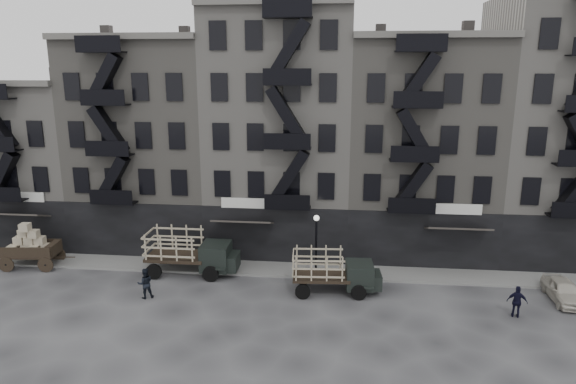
# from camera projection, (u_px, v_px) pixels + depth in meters

# --- Properties ---
(ground) EXTENTS (140.00, 140.00, 0.00)m
(ground) POSITION_uv_depth(u_px,v_px,m) (264.00, 294.00, 30.88)
(ground) COLOR #38383A
(ground) RESTS_ON ground
(sidewalk) EXTENTS (55.00, 2.50, 0.15)m
(sidewalk) POSITION_uv_depth(u_px,v_px,m) (272.00, 269.00, 34.48)
(sidewalk) COLOR slate
(sidewalk) RESTS_ON ground
(building_west) EXTENTS (10.00, 11.35, 13.20)m
(building_west) POSITION_uv_depth(u_px,v_px,m) (34.00, 160.00, 40.94)
(building_west) COLOR gray
(building_west) RESTS_ON ground
(building_midwest) EXTENTS (10.00, 11.35, 16.20)m
(building_midwest) POSITION_uv_depth(u_px,v_px,m) (154.00, 143.00, 39.55)
(building_midwest) COLOR slate
(building_midwest) RESTS_ON ground
(building_center) EXTENTS (10.00, 11.35, 18.20)m
(building_center) POSITION_uv_depth(u_px,v_px,m) (282.00, 132.00, 38.28)
(building_center) COLOR gray
(building_center) RESTS_ON ground
(building_mideast) EXTENTS (10.00, 11.35, 16.20)m
(building_mideast) POSITION_uv_depth(u_px,v_px,m) (418.00, 148.00, 37.50)
(building_mideast) COLOR slate
(building_mideast) RESTS_ON ground
(building_east) EXTENTS (10.00, 11.35, 19.20)m
(building_east) POSITION_uv_depth(u_px,v_px,m) (564.00, 129.00, 36.11)
(building_east) COLOR gray
(building_east) RESTS_ON ground
(lamp_post) EXTENTS (0.36, 0.36, 4.28)m
(lamp_post) POSITION_uv_depth(u_px,v_px,m) (316.00, 238.00, 32.40)
(lamp_post) COLOR black
(lamp_post) RESTS_ON ground
(wagon) EXTENTS (3.84, 2.30, 3.11)m
(wagon) POSITION_uv_depth(u_px,v_px,m) (29.00, 242.00, 34.64)
(wagon) COLOR black
(wagon) RESTS_ON ground
(stake_truck_west) EXTENTS (5.98, 2.52, 2.99)m
(stake_truck_west) POSITION_uv_depth(u_px,v_px,m) (189.00, 249.00, 33.51)
(stake_truck_west) COLOR black
(stake_truck_west) RESTS_ON ground
(stake_truck_east) EXTENTS (5.39, 2.48, 2.64)m
(stake_truck_east) POSITION_uv_depth(u_px,v_px,m) (334.00, 269.00, 30.79)
(stake_truck_east) COLOR black
(stake_truck_east) RESTS_ON ground
(car_east) EXTENTS (1.53, 3.78, 1.29)m
(car_east) POSITION_uv_depth(u_px,v_px,m) (563.00, 290.00, 29.91)
(car_east) COLOR beige
(car_east) RESTS_ON ground
(pedestrian_mid) EXTENTS (1.12, 1.03, 1.85)m
(pedestrian_mid) POSITION_uv_depth(u_px,v_px,m) (145.00, 283.00, 30.18)
(pedestrian_mid) COLOR black
(pedestrian_mid) RESTS_ON ground
(policeman) EXTENTS (1.13, 0.69, 1.80)m
(policeman) POSITION_uv_depth(u_px,v_px,m) (517.00, 302.00, 27.90)
(policeman) COLOR black
(policeman) RESTS_ON ground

